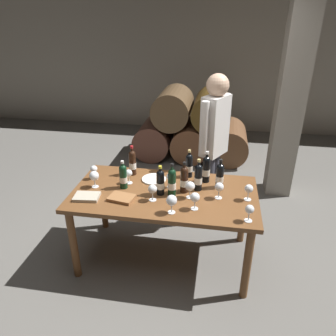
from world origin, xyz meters
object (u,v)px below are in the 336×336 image
(wine_glass_6, at_px, (170,177))
(serving_plate, at_px, (154,179))
(wine_glass_4, at_px, (195,198))
(wine_bottle_0, at_px, (206,169))
(tasting_notebook, at_px, (87,197))
(wine_bottle_2, at_px, (160,182))
(wine_bottle_3, at_px, (123,176))
(wine_glass_10, at_px, (152,189))
(leather_ledger, at_px, (122,198))
(wine_glass_0, at_px, (94,170))
(wine_glass_5, at_px, (172,201))
(wine_glass_7, at_px, (190,187))
(wine_bottle_8, at_px, (189,165))
(wine_bottle_6, at_px, (198,177))
(wine_glass_9, at_px, (129,174))
(wine_glass_2, at_px, (250,210))
(wine_bottle_7, at_px, (132,162))
(wine_glass_1, at_px, (219,187))
(dining_table, at_px, (164,200))
(wine_glass_3, at_px, (94,176))
(wine_glass_8, at_px, (249,189))
(wine_bottle_4, at_px, (220,175))
(wine_bottle_5, at_px, (172,182))
(sommelier_presenting, at_px, (214,137))
(wine_bottle_1, at_px, (184,179))

(wine_glass_6, relative_size, serving_plate, 0.63)
(wine_glass_4, bearing_deg, wine_bottle_0, 83.06)
(tasting_notebook, bearing_deg, wine_glass_6, 18.42)
(wine_bottle_2, xyz_separation_m, wine_glass_6, (0.07, 0.14, -0.02))
(wine_bottle_3, distance_m, wine_glass_10, 0.36)
(wine_glass_4, bearing_deg, leather_ledger, 175.66)
(wine_glass_0, height_order, wine_glass_5, wine_glass_5)
(wine_glass_5, bearing_deg, leather_ledger, 163.90)
(wine_glass_7, bearing_deg, wine_bottle_8, 97.49)
(wine_glass_7, bearing_deg, wine_glass_6, 141.80)
(wine_bottle_6, distance_m, wine_bottle_8, 0.28)
(wine_bottle_3, distance_m, leather_ledger, 0.24)
(tasting_notebook, bearing_deg, wine_glass_9, 42.39)
(wine_bottle_2, distance_m, wine_glass_0, 0.72)
(wine_bottle_2, relative_size, wine_glass_2, 1.94)
(wine_bottle_7, distance_m, serving_plate, 0.28)
(wine_bottle_6, distance_m, wine_glass_1, 0.23)
(wine_glass_2, xyz_separation_m, wine_glass_9, (-1.11, 0.45, -0.00))
(dining_table, xyz_separation_m, wine_bottle_0, (0.36, 0.27, 0.23))
(wine_glass_1, relative_size, wine_glass_4, 0.99)
(wine_bottle_2, bearing_deg, wine_glass_3, 177.67)
(leather_ledger, distance_m, serving_plate, 0.46)
(wine_bottle_0, bearing_deg, wine_glass_8, -36.05)
(dining_table, relative_size, wine_glass_2, 11.63)
(wine_glass_0, relative_size, serving_plate, 0.60)
(wine_glass_5, bearing_deg, wine_glass_3, 158.41)
(wine_bottle_3, relative_size, wine_glass_10, 1.81)
(dining_table, relative_size, wine_bottle_4, 5.85)
(dining_table, relative_size, wine_glass_5, 10.37)
(wine_bottle_2, bearing_deg, wine_glass_1, 1.58)
(wine_glass_3, bearing_deg, wine_glass_9, 23.06)
(wine_bottle_5, height_order, wine_glass_3, wine_bottle_5)
(wine_glass_7, xyz_separation_m, sommelier_presenting, (0.17, 0.81, 0.17))
(wine_bottle_6, bearing_deg, wine_glass_8, -13.37)
(wine_glass_6, bearing_deg, wine_glass_7, -38.20)
(wine_bottle_1, bearing_deg, wine_bottle_8, 88.06)
(wine_glass_1, height_order, wine_glass_3, wine_glass_3)
(wine_glass_2, distance_m, wine_glass_7, 0.57)
(wine_bottle_1, bearing_deg, wine_glass_10, -142.69)
(wine_bottle_8, bearing_deg, wine_glass_4, -79.09)
(wine_bottle_5, relative_size, wine_glass_3, 1.92)
(wine_glass_4, distance_m, wine_glass_6, 0.42)
(wine_bottle_2, distance_m, wine_bottle_3, 0.37)
(wine_bottle_6, height_order, wine_glass_0, wine_bottle_6)
(wine_bottle_6, xyz_separation_m, wine_bottle_7, (-0.68, 0.21, -0.00))
(wine_bottle_8, distance_m, leather_ledger, 0.77)
(wine_glass_8, height_order, serving_plate, wine_glass_8)
(wine_glass_2, bearing_deg, wine_bottle_2, 158.63)
(wine_bottle_5, xyz_separation_m, wine_glass_4, (0.22, -0.19, -0.03))
(wine_glass_8, xyz_separation_m, sommelier_presenting, (-0.34, 0.76, 0.18))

